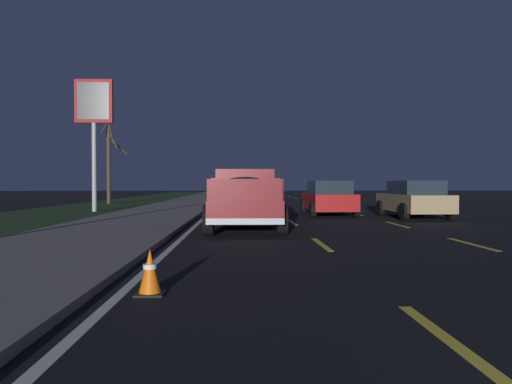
% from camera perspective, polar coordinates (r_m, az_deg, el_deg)
% --- Properties ---
extents(ground, '(144.00, 144.00, 0.00)m').
position_cam_1_polar(ground, '(28.11, 5.64, -1.90)').
color(ground, black).
extents(sidewalk_shoulder, '(108.00, 4.00, 0.12)m').
position_cam_1_polar(sidewalk_shoulder, '(28.13, -9.59, -1.79)').
color(sidewalk_shoulder, slate).
rests_on(sidewalk_shoulder, ground).
extents(grass_verge, '(108.00, 6.00, 0.01)m').
position_cam_1_polar(grass_verge, '(29.24, -19.35, -1.84)').
color(grass_verge, '#1E3819').
rests_on(grass_verge, ground).
extents(lane_markings, '(108.00, 7.04, 0.01)m').
position_cam_1_polar(lane_markings, '(31.15, -0.75, -1.61)').
color(lane_markings, yellow).
rests_on(lane_markings, ground).
extents(pickup_truck, '(5.43, 2.30, 1.87)m').
position_cam_1_polar(pickup_truck, '(14.88, -1.32, -0.66)').
color(pickup_truck, maroon).
rests_on(pickup_truck, ground).
extents(sedan_tan, '(4.42, 2.05, 1.54)m').
position_cam_1_polar(sedan_tan, '(20.81, 18.25, -0.79)').
color(sedan_tan, '#9E845B').
rests_on(sedan_tan, ground).
extents(sedan_red, '(4.40, 2.02, 1.54)m').
position_cam_1_polar(sedan_red, '(21.43, 8.60, -0.70)').
color(sedan_red, maroon).
rests_on(sedan_red, ground).
extents(gas_price_sign, '(0.27, 1.90, 6.70)m').
position_cam_1_polar(gas_price_sign, '(25.94, -18.73, 8.94)').
color(gas_price_sign, '#99999E').
rests_on(gas_price_sign, ground).
extents(bare_tree_far, '(1.59, 1.55, 6.00)m').
position_cam_1_polar(bare_tree_far, '(35.39, -17.08, 3.51)').
color(bare_tree_far, '#423323').
rests_on(bare_tree_far, ground).
extents(traffic_cone_near, '(0.36, 0.36, 0.58)m').
position_cam_1_polar(traffic_cone_near, '(6.29, -12.51, -9.32)').
color(traffic_cone_near, black).
rests_on(traffic_cone_near, ground).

